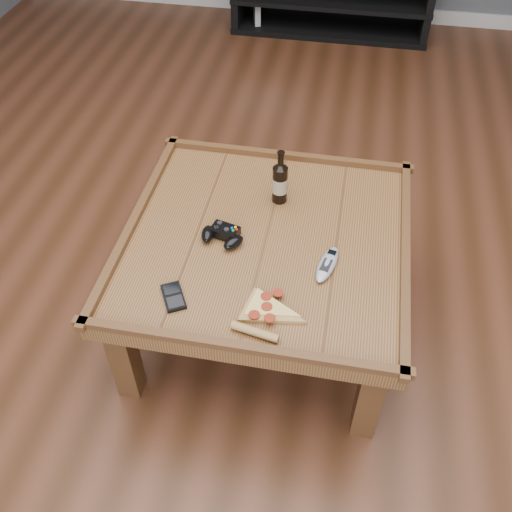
% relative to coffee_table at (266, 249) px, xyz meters
% --- Properties ---
extents(ground, '(6.00, 6.00, 0.00)m').
position_rel_coffee_table_xyz_m(ground, '(0.00, 0.00, -0.39)').
color(ground, '#3F2212').
rests_on(ground, ground).
extents(baseboard, '(5.00, 0.02, 0.10)m').
position_rel_coffee_table_xyz_m(baseboard, '(0.00, 2.99, -0.34)').
color(baseboard, silver).
rests_on(baseboard, ground).
extents(coffee_table, '(1.03, 1.03, 0.48)m').
position_rel_coffee_table_xyz_m(coffee_table, '(0.00, 0.00, 0.00)').
color(coffee_table, '#552D18').
rests_on(coffee_table, ground).
extents(beer_bottle, '(0.06, 0.06, 0.22)m').
position_rel_coffee_table_xyz_m(beer_bottle, '(0.01, 0.21, 0.15)').
color(beer_bottle, black).
rests_on(beer_bottle, coffee_table).
extents(game_controller, '(0.17, 0.13, 0.05)m').
position_rel_coffee_table_xyz_m(game_controller, '(-0.15, -0.04, 0.08)').
color(game_controller, black).
rests_on(game_controller, coffee_table).
extents(pizza_slice, '(0.21, 0.30, 0.03)m').
position_rel_coffee_table_xyz_m(pizza_slice, '(0.06, -0.34, 0.07)').
color(pizza_slice, tan).
rests_on(pizza_slice, coffee_table).
extents(smartphone, '(0.11, 0.13, 0.02)m').
position_rel_coffee_table_xyz_m(smartphone, '(-0.24, -0.33, 0.07)').
color(smartphone, black).
rests_on(smartphone, coffee_table).
extents(remote_control, '(0.09, 0.19, 0.03)m').
position_rel_coffee_table_xyz_m(remote_control, '(0.23, -0.10, 0.07)').
color(remote_control, '#A2A6B0').
rests_on(remote_control, coffee_table).
extents(game_console, '(0.13, 0.18, 0.20)m').
position_rel_coffee_table_xyz_m(game_console, '(-0.53, 2.67, -0.30)').
color(game_console, slate).
rests_on(game_console, ground).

